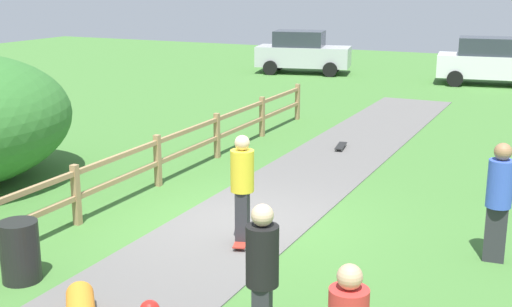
{
  "coord_description": "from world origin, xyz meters",
  "views": [
    {
      "loc": [
        5.19,
        -10.2,
        4.26
      ],
      "look_at": [
        -0.25,
        1.15,
        1.0
      ],
      "focal_mm": 47.8,
      "sensor_mm": 36.0,
      "label": 1
    }
  ],
  "objects_px": {
    "skater_riding": "(242,184)",
    "skateboard_loose": "(341,146)",
    "parked_car_white": "(490,61)",
    "bystander_blue": "(499,196)",
    "trash_bin": "(20,251)",
    "bystander_black": "(262,272)",
    "parked_car_silver": "(302,52)"
  },
  "relations": [
    {
      "from": "skateboard_loose",
      "to": "parked_car_silver",
      "type": "xyz_separation_m",
      "value": [
        -6.23,
        12.86,
        0.87
      ]
    },
    {
      "from": "skater_riding",
      "to": "bystander_blue",
      "type": "distance_m",
      "value": 3.96
    },
    {
      "from": "trash_bin",
      "to": "bystander_black",
      "type": "distance_m",
      "value": 4.01
    },
    {
      "from": "skater_riding",
      "to": "skateboard_loose",
      "type": "distance_m",
      "value": 6.9
    },
    {
      "from": "skateboard_loose",
      "to": "bystander_blue",
      "type": "relative_size",
      "value": 0.44
    },
    {
      "from": "parked_car_white",
      "to": "skateboard_loose",
      "type": "bearing_deg",
      "value": -98.64
    },
    {
      "from": "parked_car_white",
      "to": "skater_riding",
      "type": "bearing_deg",
      "value": -93.9
    },
    {
      "from": "bystander_black",
      "to": "parked_car_white",
      "type": "xyz_separation_m",
      "value": [
        -0.36,
        22.55,
        -0.06
      ]
    },
    {
      "from": "bystander_blue",
      "to": "parked_car_white",
      "type": "bearing_deg",
      "value": 97.56
    },
    {
      "from": "bystander_blue",
      "to": "bystander_black",
      "type": "relative_size",
      "value": 1.03
    },
    {
      "from": "bystander_blue",
      "to": "bystander_black",
      "type": "xyz_separation_m",
      "value": [
        -2.1,
        -3.96,
        -0.03
      ]
    },
    {
      "from": "skater_riding",
      "to": "bystander_black",
      "type": "xyz_separation_m",
      "value": [
        1.7,
        -2.88,
        -0.02
      ]
    },
    {
      "from": "bystander_black",
      "to": "bystander_blue",
      "type": "bearing_deg",
      "value": 62.05
    },
    {
      "from": "trash_bin",
      "to": "bystander_blue",
      "type": "xyz_separation_m",
      "value": [
        6.07,
        3.71,
        0.6
      ]
    },
    {
      "from": "bystander_blue",
      "to": "bystander_black",
      "type": "bearing_deg",
      "value": -117.95
    },
    {
      "from": "skater_riding",
      "to": "bystander_black",
      "type": "relative_size",
      "value": 1.0
    },
    {
      "from": "bystander_blue",
      "to": "bystander_black",
      "type": "distance_m",
      "value": 4.49
    },
    {
      "from": "skateboard_loose",
      "to": "skater_riding",
      "type": "bearing_deg",
      "value": -84.85
    },
    {
      "from": "skater_riding",
      "to": "parked_car_white",
      "type": "relative_size",
      "value": 0.41
    },
    {
      "from": "skater_riding",
      "to": "bystander_blue",
      "type": "relative_size",
      "value": 0.97
    },
    {
      "from": "skateboard_loose",
      "to": "parked_car_white",
      "type": "bearing_deg",
      "value": 81.36
    },
    {
      "from": "skater_riding",
      "to": "parked_car_silver",
      "type": "relative_size",
      "value": 0.41
    },
    {
      "from": "bystander_black",
      "to": "parked_car_white",
      "type": "bearing_deg",
      "value": 90.92
    },
    {
      "from": "trash_bin",
      "to": "bystander_black",
      "type": "relative_size",
      "value": 0.49
    },
    {
      "from": "trash_bin",
      "to": "parked_car_white",
      "type": "bearing_deg",
      "value": 80.83
    },
    {
      "from": "trash_bin",
      "to": "parked_car_silver",
      "type": "height_order",
      "value": "parked_car_silver"
    },
    {
      "from": "bystander_black",
      "to": "parked_car_white",
      "type": "height_order",
      "value": "parked_car_white"
    },
    {
      "from": "bystander_blue",
      "to": "parked_car_silver",
      "type": "xyz_separation_m",
      "value": [
        -10.65,
        18.58,
        -0.09
      ]
    },
    {
      "from": "trash_bin",
      "to": "bystander_black",
      "type": "bearing_deg",
      "value": -3.73
    },
    {
      "from": "bystander_black",
      "to": "parked_car_white",
      "type": "relative_size",
      "value": 0.42
    },
    {
      "from": "parked_car_silver",
      "to": "bystander_black",
      "type": "bearing_deg",
      "value": -69.24
    },
    {
      "from": "skater_riding",
      "to": "parked_car_silver",
      "type": "bearing_deg",
      "value": 109.19
    }
  ]
}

